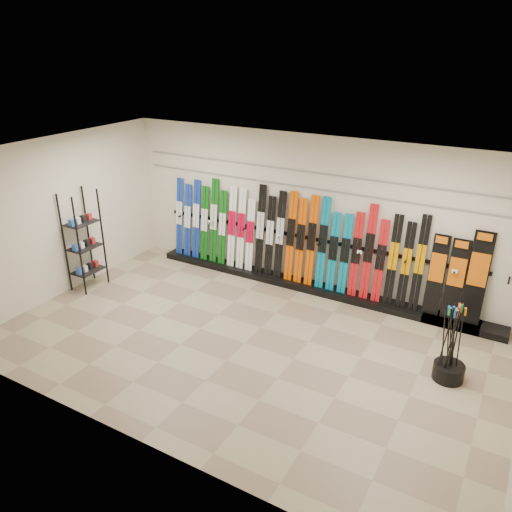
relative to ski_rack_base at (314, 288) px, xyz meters
The scene contains 12 objects.
floor 2.29m from the ski_rack_base, 95.64° to the right, with size 8.00×8.00×0.00m, color gray.
back_wall 1.47m from the ski_rack_base, 135.64° to the left, with size 8.00×8.00×0.00m, color beige.
left_wall 5.01m from the ski_rack_base, 151.65° to the right, with size 5.00×5.00×0.00m, color beige.
ceiling 3.73m from the ski_rack_base, 95.64° to the right, with size 8.00×8.00×0.00m, color silver.
ski_rack_base is the anchor object (origin of this frame).
skis 1.13m from the ski_rack_base, behind, with size 5.38×0.24×1.83m.
snowboards 2.70m from the ski_rack_base, ahead, with size 0.94×0.25×1.61m.
accessory_rack 4.57m from the ski_rack_base, 152.71° to the right, with size 0.40×0.60×1.97m, color black.
pole_bin 3.26m from the ski_rack_base, 29.69° to the right, with size 0.44×0.44×0.25m, color black.
ski_poles 3.28m from the ski_rack_base, 30.24° to the right, with size 0.29×0.31×1.18m.
slatwall_rail_0 1.96m from the ski_rack_base, 138.37° to the left, with size 7.60×0.02×0.03m, color gray.
slatwall_rail_1 2.26m from the ski_rack_base, 138.37° to the left, with size 7.60×0.02×0.03m, color gray.
Camera 1 is at (3.57, -5.91, 4.57)m, focal length 35.00 mm.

